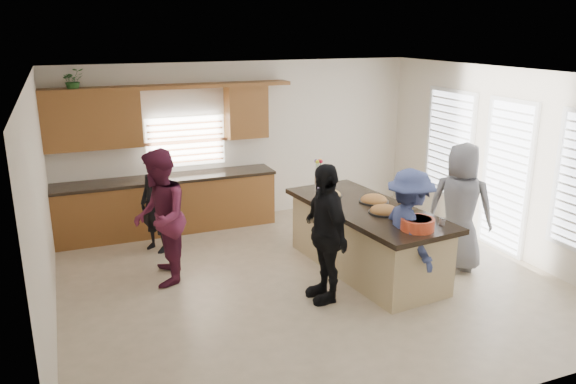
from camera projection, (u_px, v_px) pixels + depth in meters
name	position (u px, v px, depth m)	size (l,w,h in m)	color
floor	(309.00, 280.00, 7.76)	(6.50, 6.50, 0.00)	beige
room_shell	(310.00, 145.00, 7.22)	(6.52, 6.02, 2.81)	silver
back_cabinetry	(163.00, 179.00, 9.40)	(4.08, 0.66, 2.46)	brown
right_wall_glazing	(509.00, 167.00, 8.43)	(0.06, 4.00, 2.25)	white
island	(366.00, 240.00, 7.97)	(1.44, 2.81, 0.95)	tan
platter_front	(384.00, 211.00, 7.56)	(0.42, 0.42, 0.17)	black
platter_mid	(374.00, 200.00, 8.03)	(0.42, 0.42, 0.17)	black
platter_back	(330.00, 195.00, 8.30)	(0.35, 0.35, 0.14)	black
salad_bowl	(417.00, 223.00, 6.93)	(0.42, 0.42, 0.15)	#E64D2A
clear_cup	(442.00, 222.00, 7.08)	(0.08, 0.08, 0.10)	white
plate_stack	(324.00, 189.00, 8.61)	(0.23, 0.23, 0.05)	#B691D3
flower_vase	(319.00, 172.00, 8.78)	(0.14, 0.14, 0.44)	silver
potted_plant	(73.00, 80.00, 8.56)	(0.32, 0.28, 0.36)	#2C6729
woman_left_back	(155.00, 204.00, 8.60)	(0.55, 0.36, 1.50)	black
woman_left_mid	(160.00, 218.00, 7.46)	(0.90, 0.70, 1.85)	#581A32
woman_left_front	(325.00, 233.00, 7.00)	(1.05, 0.44, 1.79)	black
woman_right_back	(409.00, 233.00, 7.14)	(1.08, 0.62, 1.68)	#3D4B86
woman_right_front	(460.00, 207.00, 7.92)	(0.90, 0.59, 1.84)	slate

